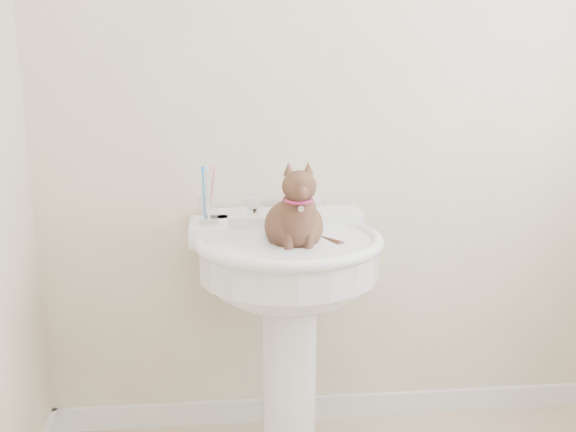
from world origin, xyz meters
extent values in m
cube|color=white|center=(0.00, 1.09, 0.04)|extent=(2.20, 0.02, 0.09)
cylinder|color=white|center=(-0.24, 0.80, 0.33)|extent=(0.18, 0.18, 0.65)
cylinder|color=white|center=(-0.24, 0.80, 0.75)|extent=(0.57, 0.57, 0.12)
ellipsoid|color=white|center=(-0.24, 0.80, 0.69)|extent=(0.53, 0.46, 0.21)
torus|color=white|center=(-0.24, 0.80, 0.81)|extent=(0.61, 0.61, 0.04)
cube|color=white|center=(-0.24, 1.01, 0.82)|extent=(0.54, 0.14, 0.06)
cube|color=white|center=(-0.50, 0.89, 0.82)|extent=(0.12, 0.19, 0.06)
cylinder|color=silver|center=(-0.24, 0.96, 0.87)|extent=(0.05, 0.05, 0.05)
cylinder|color=silver|center=(-0.24, 0.91, 0.90)|extent=(0.04, 0.04, 0.14)
sphere|color=white|center=(-0.35, 0.98, 0.89)|extent=(0.06, 0.06, 0.06)
sphere|color=white|center=(-0.13, 0.98, 0.89)|extent=(0.06, 0.06, 0.06)
cube|color=orange|center=(-0.19, 1.05, 0.87)|extent=(0.10, 0.07, 0.03)
cylinder|color=silver|center=(-0.50, 0.87, 0.86)|extent=(0.07, 0.07, 0.01)
cylinder|color=white|center=(-0.50, 0.87, 0.90)|extent=(0.06, 0.06, 0.09)
cylinder|color=#2B7CCE|center=(-0.51, 0.87, 0.95)|extent=(0.01, 0.01, 0.17)
cylinder|color=white|center=(-0.50, 0.87, 0.95)|extent=(0.01, 0.01, 0.17)
cylinder|color=pink|center=(-0.49, 0.87, 0.95)|extent=(0.01, 0.01, 0.17)
ellipsoid|color=brown|center=(-0.23, 0.80, 0.86)|extent=(0.19, 0.21, 0.17)
ellipsoid|color=brown|center=(-0.23, 0.72, 0.91)|extent=(0.12, 0.11, 0.15)
ellipsoid|color=brown|center=(-0.23, 0.70, 1.01)|extent=(0.10, 0.09, 0.09)
cone|color=brown|center=(-0.26, 0.72, 1.06)|extent=(0.04, 0.04, 0.04)
cone|color=brown|center=(-0.20, 0.72, 1.06)|extent=(0.04, 0.04, 0.04)
cylinder|color=brown|center=(-0.13, 0.82, 0.80)|extent=(0.03, 0.03, 0.20)
torus|color=maroon|center=(-0.23, 0.71, 0.97)|extent=(0.09, 0.09, 0.01)
camera|label=1|loc=(-0.46, -1.37, 1.48)|focal=45.00mm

